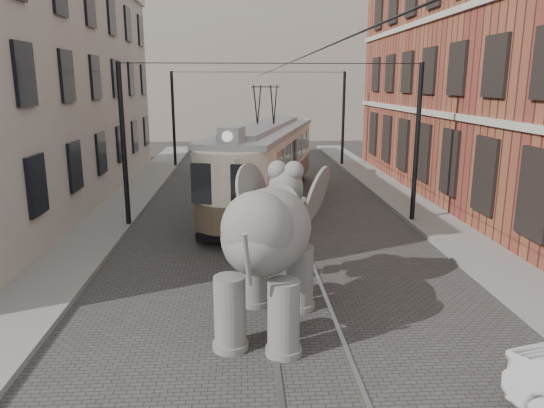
{
  "coord_description": "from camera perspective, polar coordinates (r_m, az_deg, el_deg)",
  "views": [
    {
      "loc": [
        -1.34,
        -12.63,
        5.24
      ],
      "look_at": [
        -0.55,
        0.6,
        2.1
      ],
      "focal_mm": 33.58,
      "sensor_mm": 36.0,
      "label": 1
    }
  ],
  "objects": [
    {
      "name": "ground",
      "position": [
        13.74,
        2.46,
        -9.11
      ],
      "size": [
        120.0,
        120.0,
        0.0
      ],
      "primitive_type": "plane",
      "color": "#3B3837"
    },
    {
      "name": "tram_rails",
      "position": [
        13.74,
        2.46,
        -9.06
      ],
      "size": [
        1.54,
        80.0,
        0.02
      ],
      "primitive_type": null,
      "color": "slate",
      "rests_on": "ground"
    },
    {
      "name": "sidewalk_right",
      "position": [
        15.49,
        25.32,
        -7.49
      ],
      "size": [
        2.0,
        60.0,
        0.15
      ],
      "primitive_type": "cube",
      "color": "slate",
      "rests_on": "ground"
    },
    {
      "name": "sidewalk_left",
      "position": [
        14.59,
        -24.18,
        -8.64
      ],
      "size": [
        2.0,
        60.0,
        0.15
      ],
      "primitive_type": "cube",
      "color": "slate",
      "rests_on": "ground"
    },
    {
      "name": "brick_building",
      "position": [
        24.91,
        27.09,
        13.67
      ],
      "size": [
        8.0,
        26.0,
        12.0
      ],
      "primitive_type": "cube",
      "color": "maroon",
      "rests_on": "ground"
    },
    {
      "name": "stucco_building",
      "position": [
        24.61,
        -27.12,
        11.35
      ],
      "size": [
        7.0,
        24.0,
        10.0
      ],
      "primitive_type": "cube",
      "color": "#A09284",
      "rests_on": "ground"
    },
    {
      "name": "distant_block",
      "position": [
        52.68,
        -2.04,
        15.24
      ],
      "size": [
        28.0,
        10.0,
        14.0
      ],
      "primitive_type": "cube",
      "color": "#A09284",
      "rests_on": "ground"
    },
    {
      "name": "catenary",
      "position": [
        17.81,
        0.27,
        6.1
      ],
      "size": [
        11.0,
        30.2,
        6.0
      ],
      "primitive_type": null,
      "color": "black",
      "rests_on": "ground"
    },
    {
      "name": "tram",
      "position": [
        22.5,
        -0.71,
        6.54
      ],
      "size": [
        5.73,
        13.27,
        5.16
      ],
      "primitive_type": null,
      "rotation": [
        0.0,
        0.0,
        -0.24
      ],
      "color": "beige",
      "rests_on": "ground"
    },
    {
      "name": "elephant",
      "position": [
        10.94,
        -0.48,
        -5.5
      ],
      "size": [
        4.42,
        6.19,
        3.42
      ],
      "primitive_type": null,
      "rotation": [
        0.0,
        0.0,
        -0.26
      ],
      "color": "#64615C",
      "rests_on": "ground"
    }
  ]
}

